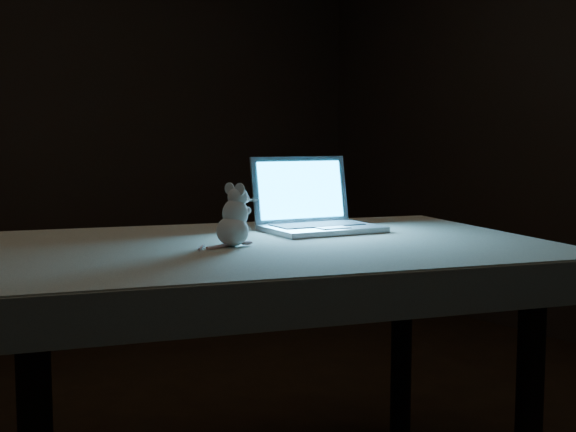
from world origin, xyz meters
TOP-DOWN VIEW (x-y plane):
  - back_wall at (0.00, 2.50)m, footprint 4.50×0.04m
  - table at (-0.08, -0.06)m, footprint 1.64×1.29m
  - tablecloth at (-0.04, -0.01)m, footprint 1.63×1.16m
  - laptop at (0.21, 0.05)m, footprint 0.38×0.34m
  - plush_mouse at (-0.18, -0.06)m, footprint 0.14×0.14m

SIDE VIEW (x-z plane):
  - table at x=-0.08m, z-range 0.00..0.77m
  - tablecloth at x=-0.04m, z-range 0.68..0.78m
  - plush_mouse at x=-0.18m, z-range 0.78..0.95m
  - laptop at x=0.21m, z-range 0.78..1.01m
  - back_wall at x=0.00m, z-range 0.00..2.60m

